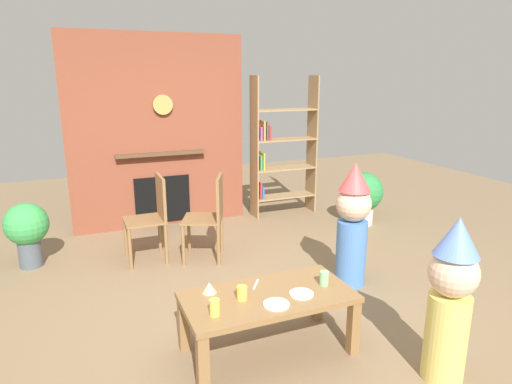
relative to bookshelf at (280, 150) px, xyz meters
name	(u,v)px	position (x,y,z in m)	size (l,w,h in m)	color
ground_plane	(258,312)	(-1.33, -2.40, -0.90)	(12.00, 12.00, 0.00)	#846B4C
brick_fireplace_feature	(158,133)	(-1.61, 0.20, 0.29)	(2.20, 0.28, 2.40)	brown
bookshelf	(280,150)	(0.00, 0.00, 0.00)	(0.90, 0.28, 1.90)	#9E7A51
coffee_table	(268,303)	(-1.46, -2.91, -0.53)	(1.17, 0.58, 0.44)	olive
paper_cup_near_left	(324,278)	(-1.04, -2.93, -0.41)	(0.07, 0.07, 0.10)	#8CD18C
paper_cup_near_right	(215,308)	(-1.88, -3.04, -0.41)	(0.07, 0.07, 0.11)	#F2CC4C
paper_cup_center	(242,293)	(-1.66, -2.91, -0.41)	(0.07, 0.07, 0.10)	#F2CC4C
paper_plate_front	(276,304)	(-1.47, -3.07, -0.46)	(0.17, 0.17, 0.01)	white
paper_plate_rear	(301,294)	(-1.26, -3.00, -0.46)	(0.17, 0.17, 0.01)	white
birthday_cake_slice	(209,288)	(-1.83, -2.73, -0.42)	(0.10, 0.10, 0.08)	#EAC68C
table_fork	(256,284)	(-1.49, -2.74, -0.46)	(0.15, 0.02, 0.01)	silver
child_with_cone_hat	(451,297)	(-0.54, -3.60, -0.33)	(0.30, 0.30, 1.08)	#E0CC66
child_in_pink	(353,222)	(-0.33, -2.24, -0.29)	(0.32, 0.32, 1.15)	#4C7FC6
dining_chair_left	(153,213)	(-1.91, -0.96, -0.39)	(0.40, 0.40, 0.90)	olive
dining_chair_middle	(211,212)	(-1.34, -1.17, -0.39)	(0.53, 0.53, 0.90)	olive
potted_plant_tall	(363,194)	(0.82, -0.83, -0.50)	(0.50, 0.50, 0.69)	beige
potted_plant_short	(27,228)	(-3.12, -0.67, -0.49)	(0.43, 0.43, 0.67)	#4C5660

